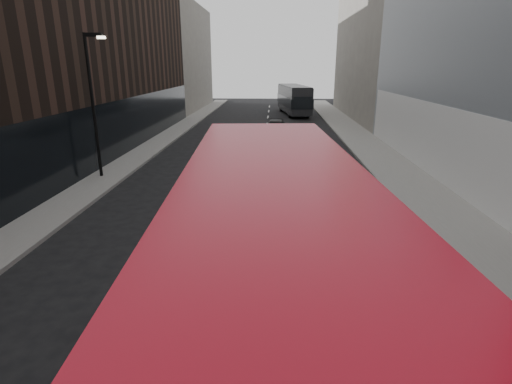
# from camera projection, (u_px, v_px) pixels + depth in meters

# --- Properties ---
(sidewalk_right) EXTENTS (3.00, 80.00, 0.15)m
(sidewalk_right) POSITION_uv_depth(u_px,v_px,m) (374.00, 152.00, 26.92)
(sidewalk_right) COLOR slate
(sidewalk_right) RESTS_ON ground
(sidewalk_left) EXTENTS (2.00, 80.00, 0.15)m
(sidewalk_left) POSITION_uv_depth(u_px,v_px,m) (148.00, 150.00, 27.60)
(sidewalk_left) COLOR slate
(sidewalk_left) RESTS_ON ground
(building_victorian) EXTENTS (6.50, 24.00, 21.00)m
(building_victorian) POSITION_uv_depth(u_px,v_px,m) (377.00, 25.00, 41.91)
(building_victorian) COLOR slate
(building_victorian) RESTS_ON ground
(building_left_mid) EXTENTS (5.00, 24.00, 14.00)m
(building_left_mid) POSITION_uv_depth(u_px,v_px,m) (115.00, 47.00, 30.39)
(building_left_mid) COLOR black
(building_left_mid) RESTS_ON ground
(building_left_far) EXTENTS (5.00, 20.00, 13.00)m
(building_left_far) POSITION_uv_depth(u_px,v_px,m) (180.00, 58.00, 51.47)
(building_left_far) COLOR slate
(building_left_far) RESTS_ON ground
(street_lamp) EXTENTS (1.06, 0.22, 7.00)m
(street_lamp) POSITION_uv_depth(u_px,v_px,m) (94.00, 97.00, 19.69)
(street_lamp) COLOR black
(street_lamp) RESTS_ON sidewalk_left
(red_bus) EXTENTS (3.25, 11.07, 4.42)m
(red_bus) POSITION_uv_depth(u_px,v_px,m) (277.00, 347.00, 4.84)
(red_bus) COLOR #9E091A
(red_bus) RESTS_ON ground
(grey_bus) EXTENTS (3.84, 10.62, 3.37)m
(grey_bus) POSITION_uv_depth(u_px,v_px,m) (294.00, 99.00, 47.36)
(grey_bus) COLOR black
(grey_bus) RESTS_ON ground
(car_a) EXTENTS (1.69, 4.15, 1.41)m
(car_a) POSITION_uv_depth(u_px,v_px,m) (339.00, 187.00, 17.11)
(car_a) COLOR black
(car_a) RESTS_ON ground
(car_b) EXTENTS (1.63, 4.61, 1.51)m
(car_b) POSITION_uv_depth(u_px,v_px,m) (272.00, 158.00, 22.21)
(car_b) COLOR gray
(car_b) RESTS_ON ground
(car_c) EXTENTS (1.88, 4.40, 1.27)m
(car_c) POSITION_uv_depth(u_px,v_px,m) (276.00, 128.00, 33.32)
(car_c) COLOR black
(car_c) RESTS_ON ground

